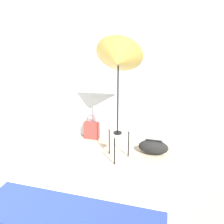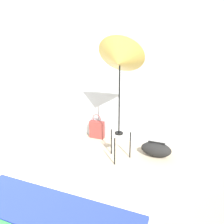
{
  "view_description": "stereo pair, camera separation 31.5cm",
  "coord_description": "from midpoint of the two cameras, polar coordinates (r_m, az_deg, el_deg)",
  "views": [
    {
      "loc": [
        0.99,
        -1.24,
        1.94
      ],
      "look_at": [
        0.23,
        1.64,
        0.89
      ],
      "focal_mm": 35.0,
      "sensor_mm": 36.0,
      "label": 1
    },
    {
      "loc": [
        1.29,
        -1.14,
        1.94
      ],
      "look_at": [
        0.23,
        1.64,
        0.89
      ],
      "focal_mm": 35.0,
      "sensor_mm": 36.0,
      "label": 2
    }
  ],
  "objects": [
    {
      "name": "wall_back",
      "position": [
        3.96,
        3.98,
        10.15
      ],
      "size": [
        8.0,
        0.05,
        2.6
      ],
      "color": "#B7BCC1",
      "rests_on": "ground_plane"
    },
    {
      "name": "tote_bag",
      "position": [
        4.32,
        -1.89,
        -4.58
      ],
      "size": [
        0.29,
        0.11,
        0.49
      ],
      "color": "brown",
      "rests_on": "ground_plane"
    },
    {
      "name": "duffel_bag",
      "position": [
        3.82,
        13.81,
        -9.52
      ],
      "size": [
        0.51,
        0.25,
        0.26
      ],
      "color": "black",
      "rests_on": "ground_plane"
    },
    {
      "name": "photo_umbrella",
      "position": [
        3.19,
        4.93,
        13.25
      ],
      "size": [
        0.69,
        0.59,
        1.94
      ],
      "color": "black",
      "rests_on": "ground_plane"
    }
  ]
}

